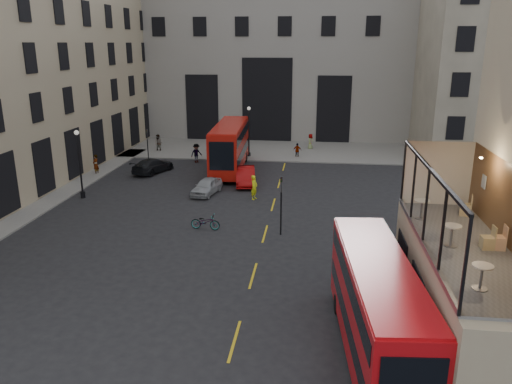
# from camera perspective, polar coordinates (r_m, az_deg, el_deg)

# --- Properties ---
(ground) EXTENTS (140.00, 140.00, 0.00)m
(ground) POSITION_cam_1_polar(r_m,az_deg,el_deg) (21.04, 3.16, -17.00)
(ground) COLOR black
(ground) RESTS_ON ground
(host_frontage) EXTENTS (3.00, 11.00, 4.50)m
(host_frontage) POSITION_cam_1_polar(r_m,az_deg,el_deg) (20.60, 22.02, -11.82)
(host_frontage) COLOR tan
(host_frontage) RESTS_ON ground
(cafe_floor) EXTENTS (3.00, 10.00, 0.10)m
(cafe_floor) POSITION_cam_1_polar(r_m,az_deg,el_deg) (19.66, 22.74, -5.89)
(cafe_floor) COLOR slate
(cafe_floor) RESTS_ON host_frontage
(gateway) EXTENTS (35.00, 10.60, 18.00)m
(gateway) POSITION_cam_1_polar(r_m,az_deg,el_deg) (65.79, 1.74, 14.68)
(gateway) COLOR gray
(gateway) RESTS_ON ground
(building_right) EXTENTS (16.60, 18.60, 20.00)m
(building_right) POSITION_cam_1_polar(r_m,az_deg,el_deg) (60.53, 26.02, 13.85)
(building_right) COLOR #AA9F89
(building_right) RESTS_ON ground
(pavement_far) EXTENTS (40.00, 12.00, 0.12)m
(pavement_far) POSITION_cam_1_polar(r_m,az_deg,el_deg) (57.12, -0.27, 4.95)
(pavement_far) COLOR slate
(pavement_far) RESTS_ON ground
(traffic_light_near) EXTENTS (0.16, 0.20, 3.80)m
(traffic_light_near) POSITION_cam_1_polar(r_m,az_deg,el_deg) (30.97, 2.89, -0.70)
(traffic_light_near) COLOR black
(traffic_light_near) RESTS_ON ground
(traffic_light_far) EXTENTS (0.16, 0.20, 3.80)m
(traffic_light_far) POSITION_cam_1_polar(r_m,az_deg,el_deg) (49.10, -12.29, 5.45)
(traffic_light_far) COLOR black
(traffic_light_far) RESTS_ON ground
(street_lamp_a) EXTENTS (0.36, 0.36, 5.33)m
(street_lamp_a) POSITION_cam_1_polar(r_m,az_deg,el_deg) (40.86, -19.46, 2.60)
(street_lamp_a) COLOR black
(street_lamp_a) RESTS_ON ground
(street_lamp_b) EXTENTS (0.36, 0.36, 5.33)m
(street_lamp_b) POSITION_cam_1_polar(r_m,az_deg,el_deg) (52.78, -0.82, 6.56)
(street_lamp_b) COLOR black
(street_lamp_b) RESTS_ON ground
(bus_near) EXTENTS (3.06, 10.10, 3.97)m
(bus_near) POSITION_cam_1_polar(r_m,az_deg,el_deg) (19.70, 13.65, -12.43)
(bus_near) COLOR red
(bus_near) RESTS_ON ground
(bus_far) EXTENTS (3.05, 11.20, 4.43)m
(bus_far) POSITION_cam_1_polar(r_m,az_deg,el_deg) (47.11, -3.01, 5.42)
(bus_far) COLOR #AD140C
(bus_far) RESTS_ON ground
(car_a) EXTENTS (2.23, 3.99, 1.28)m
(car_a) POSITION_cam_1_polar(r_m,az_deg,el_deg) (40.11, -5.67, 0.65)
(car_a) COLOR #9A9DA1
(car_a) RESTS_ON ground
(car_b) EXTENTS (2.34, 4.78, 1.51)m
(car_b) POSITION_cam_1_polar(r_m,az_deg,el_deg) (42.65, -1.24, 1.85)
(car_b) COLOR #9C0909
(car_b) RESTS_ON ground
(car_c) EXTENTS (3.41, 5.03, 1.35)m
(car_c) POSITION_cam_1_polar(r_m,az_deg,el_deg) (47.60, -11.69, 2.98)
(car_c) COLOR black
(car_c) RESTS_ON ground
(bicycle) EXTENTS (1.99, 0.83, 1.02)m
(bicycle) POSITION_cam_1_polar(r_m,az_deg,el_deg) (32.60, -5.81, -3.42)
(bicycle) COLOR gray
(bicycle) RESTS_ON ground
(cyclist) EXTENTS (0.66, 0.81, 1.90)m
(cyclist) POSITION_cam_1_polar(r_m,az_deg,el_deg) (38.51, -0.21, 0.53)
(cyclist) COLOR yellow
(cyclist) RESTS_ON ground
(pedestrian_a) EXTENTS (1.08, 0.92, 1.97)m
(pedestrian_a) POSITION_cam_1_polar(r_m,az_deg,el_deg) (56.59, -11.08, 5.48)
(pedestrian_a) COLOR gray
(pedestrian_a) RESTS_ON ground
(pedestrian_b) EXTENTS (1.39, 1.37, 1.92)m
(pedestrian_b) POSITION_cam_1_polar(r_m,az_deg,el_deg) (50.96, -6.82, 4.43)
(pedestrian_b) COLOR gray
(pedestrian_b) RESTS_ON ground
(pedestrian_c) EXTENTS (0.93, 0.44, 1.56)m
(pedestrian_c) POSITION_cam_1_polar(r_m,az_deg,el_deg) (52.90, 4.75, 4.74)
(pedestrian_c) COLOR gray
(pedestrian_c) RESTS_ON ground
(pedestrian_d) EXTENTS (0.77, 0.99, 1.79)m
(pedestrian_d) POSITION_cam_1_polar(r_m,az_deg,el_deg) (57.20, 6.24, 5.73)
(pedestrian_d) COLOR gray
(pedestrian_d) RESTS_ON ground
(pedestrian_e) EXTENTS (0.54, 0.74, 1.87)m
(pedestrian_e) POSITION_cam_1_polar(r_m,az_deg,el_deg) (48.18, -17.84, 3.00)
(pedestrian_e) COLOR gray
(pedestrian_e) RESTS_ON ground
(cafe_table_near) EXTENTS (0.62, 0.62, 0.78)m
(cafe_table_near) POSITION_cam_1_polar(r_m,az_deg,el_deg) (16.38, 24.41, -8.46)
(cafe_table_near) COLOR silver
(cafe_table_near) RESTS_ON cafe_floor
(cafe_table_mid) EXTENTS (0.64, 0.64, 0.80)m
(cafe_table_mid) POSITION_cam_1_polar(r_m,az_deg,el_deg) (19.30, 21.48, -4.31)
(cafe_table_mid) COLOR silver
(cafe_table_mid) RESTS_ON cafe_floor
(cafe_table_far) EXTENTS (0.65, 0.65, 0.81)m
(cafe_table_far) POSITION_cam_1_polar(r_m,az_deg,el_deg) (21.86, 18.42, -1.56)
(cafe_table_far) COLOR beige
(cafe_table_far) RESTS_ON cafe_floor
(cafe_chair_b) EXTENTS (0.44, 0.44, 0.86)m
(cafe_chair_b) POSITION_cam_1_polar(r_m,az_deg,el_deg) (19.66, 24.95, -5.18)
(cafe_chair_b) COLOR tan
(cafe_chair_b) RESTS_ON cafe_floor
(cafe_chair_c) EXTENTS (0.46, 0.46, 0.89)m
(cafe_chair_c) POSITION_cam_1_polar(r_m,az_deg,el_deg) (19.80, 25.98, -5.14)
(cafe_chair_c) COLOR tan
(cafe_chair_c) RESTS_ON cafe_floor
(cafe_chair_d) EXTENTS (0.56, 0.56, 0.93)m
(cafe_chair_d) POSITION_cam_1_polar(r_m,az_deg,el_deg) (23.03, 22.86, -1.80)
(cafe_chair_d) COLOR tan
(cafe_chair_d) RESTS_ON cafe_floor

